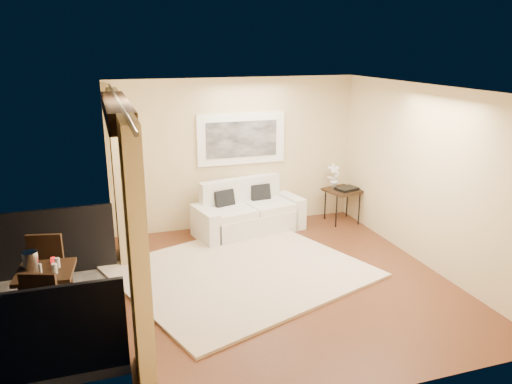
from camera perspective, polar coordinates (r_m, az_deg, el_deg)
floor at (r=7.24m, az=3.29°, el=-10.14°), size 5.00×5.00×0.00m
room_shell at (r=6.07m, az=-15.65°, el=9.04°), size 5.00×6.40×5.00m
balcony at (r=6.82m, az=-24.19°, el=-11.81°), size 1.81×2.60×1.17m
curtains at (r=6.32m, az=-14.65°, el=-1.64°), size 0.16×4.80×2.64m
artwork at (r=8.99m, az=-1.68°, el=6.09°), size 1.62×0.07×0.92m
rug at (r=7.47m, az=-1.66°, el=-9.07°), size 4.08×3.82×0.04m
sofa at (r=8.96m, az=-1.02°, el=-2.48°), size 2.06×1.21×0.93m
side_table at (r=9.49m, az=9.87°, el=-0.03°), size 0.72×0.72×0.64m
tray at (r=9.44m, az=10.34°, el=0.38°), size 0.44×0.37×0.05m
orchid at (r=9.50m, az=8.92°, el=1.85°), size 0.25×0.18×0.46m
bistro_table at (r=6.37m, az=-22.89°, el=-8.89°), size 0.68×0.68×0.74m
balcony_chair_far at (r=6.94m, az=-22.56°, el=-7.44°), size 0.51×0.52×0.99m
balcony_chair_near at (r=5.92m, az=-23.69°, el=-12.31°), size 0.51×0.51×0.92m
ice_bucket at (r=6.42m, az=-24.38°, el=-7.07°), size 0.18×0.18×0.20m
candle at (r=6.47m, az=-22.18°, el=-7.25°), size 0.06×0.06×0.07m
vase at (r=6.10m, az=-23.41°, el=-8.31°), size 0.04×0.04×0.18m
glass_a at (r=6.18m, az=-22.03°, el=-8.10°), size 0.06×0.06×0.12m
glass_b at (r=6.32m, az=-21.76°, el=-7.53°), size 0.06×0.06×0.12m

